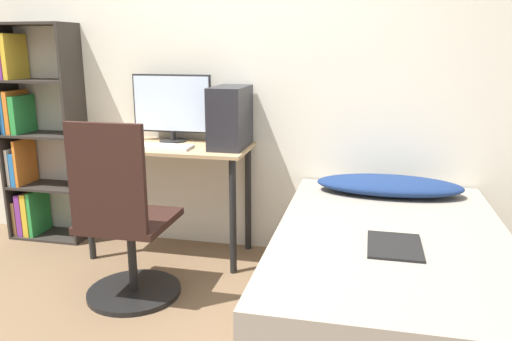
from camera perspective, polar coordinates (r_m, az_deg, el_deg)
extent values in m
cube|color=silver|center=(3.50, -4.60, 11.20)|extent=(8.00, 0.05, 2.50)
cube|color=tan|center=(3.39, -10.01, 2.67)|extent=(1.10, 0.50, 0.02)
cylinder|color=black|center=(3.54, -18.54, -3.88)|extent=(0.04, 0.04, 0.75)
cylinder|color=black|center=(3.15, -2.66, -5.34)|extent=(0.04, 0.04, 0.75)
cylinder|color=black|center=(3.87, -15.48, -2.13)|extent=(0.04, 0.04, 0.75)
cylinder|color=black|center=(3.52, -0.91, -3.21)|extent=(0.04, 0.04, 0.75)
cube|color=#2D2823|center=(4.15, -26.26, 3.84)|extent=(0.02, 0.28, 1.58)
cube|color=#2D2823|center=(3.83, -19.77, 3.72)|extent=(0.02, 0.28, 1.58)
cube|color=#2D2823|center=(4.18, -22.12, -6.80)|extent=(0.54, 0.28, 0.02)
cube|color=#2D2823|center=(4.06, -22.62, -1.63)|extent=(0.54, 0.28, 0.02)
cube|color=#2D2823|center=(3.98, -23.15, 3.79)|extent=(0.54, 0.28, 0.02)
cube|color=#2D2823|center=(3.94, -23.70, 9.38)|extent=(0.54, 0.28, 0.02)
cube|color=#2D2823|center=(3.94, -24.27, 15.03)|extent=(0.54, 0.28, 0.02)
cube|color=brown|center=(4.27, -25.00, -4.64)|extent=(0.03, 0.24, 0.26)
cube|color=#7A338E|center=(4.24, -24.58, -4.32)|extent=(0.04, 0.24, 0.32)
cube|color=gold|center=(4.21, -24.03, -4.33)|extent=(0.04, 0.24, 0.33)
cube|color=green|center=(4.18, -23.54, -4.31)|extent=(0.03, 0.24, 0.34)
cube|color=beige|center=(4.18, -25.58, 0.55)|extent=(0.02, 0.24, 0.28)
cube|color=#2870B7|center=(4.16, -25.15, 0.31)|extent=(0.04, 0.24, 0.24)
cube|color=orange|center=(4.13, -24.85, 0.96)|extent=(0.02, 0.24, 0.34)
cube|color=#2870B7|center=(4.11, -26.11, 5.97)|extent=(0.03, 0.24, 0.29)
cube|color=orange|center=(4.08, -25.67, 6.09)|extent=(0.03, 0.24, 0.31)
cube|color=green|center=(4.05, -25.11, 5.84)|extent=(0.04, 0.24, 0.27)
cube|color=green|center=(4.08, -26.70, 11.18)|extent=(0.03, 0.24, 0.26)
cube|color=#7A338E|center=(4.06, -26.34, 11.55)|extent=(0.04, 0.24, 0.31)
cube|color=gold|center=(4.03, -25.85, 11.64)|extent=(0.04, 0.24, 0.32)
cylinder|color=black|center=(3.11, -13.73, -13.29)|extent=(0.54, 0.54, 0.03)
cylinder|color=black|center=(3.01, -13.97, -9.58)|extent=(0.05, 0.05, 0.41)
cube|color=black|center=(2.93, -14.23, -5.56)|extent=(0.47, 0.47, 0.04)
cube|color=black|center=(2.66, -16.72, -0.84)|extent=(0.42, 0.04, 0.57)
cube|color=#4C3D2D|center=(2.73, 14.74, -14.96)|extent=(1.16, 1.85, 0.24)
cube|color=gray|center=(2.61, 15.10, -9.80)|extent=(1.12, 1.81, 0.29)
ellipsoid|color=navy|center=(3.17, 14.94, -1.64)|extent=(0.88, 0.36, 0.11)
cube|color=black|center=(2.37, 15.55, -8.30)|extent=(0.24, 0.32, 0.01)
cylinder|color=black|center=(3.53, -9.45, 3.40)|extent=(0.19, 0.19, 0.01)
cylinder|color=black|center=(3.52, -9.47, 4.00)|extent=(0.04, 0.04, 0.07)
cube|color=black|center=(3.49, -9.59, 7.55)|extent=(0.56, 0.01, 0.40)
cube|color=silver|center=(3.49, -9.64, 7.53)|extent=(0.54, 0.01, 0.37)
cube|color=silver|center=(3.29, -10.56, 2.68)|extent=(0.38, 0.15, 0.02)
cube|color=#232328|center=(3.25, -2.96, 6.11)|extent=(0.21, 0.39, 0.39)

